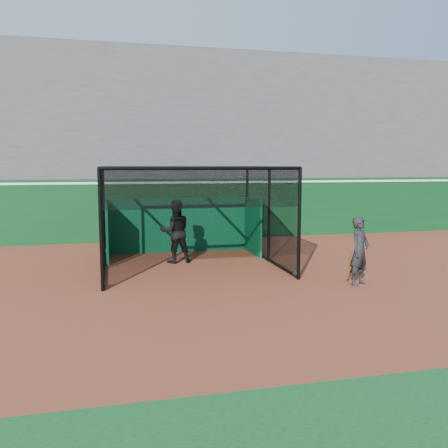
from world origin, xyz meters
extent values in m
plane|color=brown|center=(0.00, 0.00, 0.00)|extent=(120.00, 120.00, 0.00)
cube|color=#0A3C18|center=(0.00, 8.50, 1.25)|extent=(50.00, 0.45, 2.50)
cube|color=white|center=(0.00, 8.50, 2.35)|extent=(50.00, 0.50, 0.08)
cube|color=#4C4C4F|center=(0.00, 12.38, 3.88)|extent=(50.00, 7.85, 7.75)
cube|color=#4C4C4F|center=(0.00, 15.80, 8.35)|extent=(50.00, 0.30, 1.20)
cube|color=#074A28|center=(-0.01, 5.61, 0.95)|extent=(4.96, 0.10, 1.90)
cylinder|color=black|center=(-2.55, 0.97, 0.11)|extent=(0.08, 0.22, 0.22)
cylinder|color=black|center=(2.53, 0.97, 0.11)|extent=(0.08, 0.22, 0.22)
cylinder|color=black|center=(-2.55, 5.53, 0.11)|extent=(0.08, 0.22, 0.22)
cylinder|color=black|center=(2.53, 5.53, 0.11)|extent=(0.08, 0.22, 0.22)
imported|color=black|center=(-0.37, 3.77, 0.99)|extent=(1.01, 0.82, 1.97)
imported|color=black|center=(3.83, -0.09, 0.87)|extent=(0.76, 0.69, 1.74)
cylinder|color=#593819|center=(3.58, -0.04, 0.55)|extent=(0.14, 0.33, 0.85)
camera|label=1|loc=(-2.27, -10.85, 3.03)|focal=38.00mm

